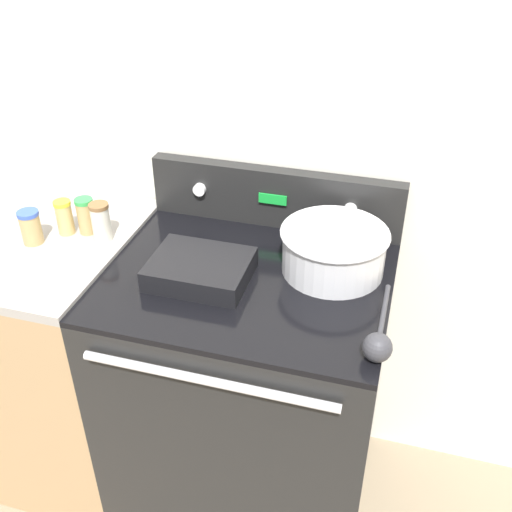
% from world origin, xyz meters
% --- Properties ---
extents(kitchen_wall, '(8.00, 0.05, 2.50)m').
position_xyz_m(kitchen_wall, '(0.00, 0.70, 1.25)').
color(kitchen_wall, silver).
rests_on(kitchen_wall, ground_plane).
extents(stove_range, '(0.81, 0.69, 0.95)m').
position_xyz_m(stove_range, '(0.00, 0.33, 0.47)').
color(stove_range, black).
rests_on(stove_range, ground_plane).
extents(control_panel, '(0.81, 0.07, 0.19)m').
position_xyz_m(control_panel, '(0.00, 0.64, 1.04)').
color(control_panel, black).
rests_on(control_panel, stove_range).
extents(side_counter, '(0.62, 0.66, 0.96)m').
position_xyz_m(side_counter, '(-0.72, 0.33, 0.48)').
color(side_counter, tan).
rests_on(side_counter, ground_plane).
extents(mixing_bowl, '(0.31, 0.31, 0.13)m').
position_xyz_m(mixing_bowl, '(0.23, 0.43, 1.02)').
color(mixing_bowl, silver).
rests_on(mixing_bowl, stove_range).
extents(casserole_dish, '(0.28, 0.22, 0.06)m').
position_xyz_m(casserole_dish, '(-0.12, 0.28, 0.98)').
color(casserole_dish, black).
rests_on(casserole_dish, stove_range).
extents(ladle, '(0.07, 0.33, 0.07)m').
position_xyz_m(ladle, '(0.39, 0.11, 0.98)').
color(ladle, '#333338').
rests_on(ladle, stove_range).
extents(spice_jar_brown_cap, '(0.06, 0.06, 0.12)m').
position_xyz_m(spice_jar_brown_cap, '(-0.48, 0.38, 1.02)').
color(spice_jar_brown_cap, beige).
rests_on(spice_jar_brown_cap, side_counter).
extents(spice_jar_green_cap, '(0.06, 0.06, 0.12)m').
position_xyz_m(spice_jar_green_cap, '(-0.54, 0.41, 1.02)').
color(spice_jar_green_cap, tan).
rests_on(spice_jar_green_cap, side_counter).
extents(spice_jar_yellow_cap, '(0.05, 0.05, 0.11)m').
position_xyz_m(spice_jar_yellow_cap, '(-0.61, 0.38, 1.01)').
color(spice_jar_yellow_cap, tan).
rests_on(spice_jar_yellow_cap, side_counter).
extents(spice_jar_blue_cap, '(0.06, 0.06, 0.11)m').
position_xyz_m(spice_jar_blue_cap, '(-0.68, 0.31, 1.01)').
color(spice_jar_blue_cap, tan).
rests_on(spice_jar_blue_cap, side_counter).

